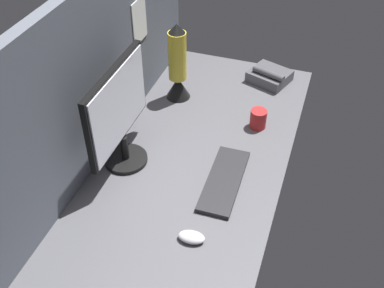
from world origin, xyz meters
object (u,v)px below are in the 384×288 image
at_px(monitor, 119,113).
at_px(mouse, 191,237).
at_px(lava_lamp, 178,68).
at_px(desk_phone, 269,76).
at_px(mug_red_plastic, 258,119).
at_px(keyboard, 224,180).

distance_m(monitor, mouse, 0.55).
xyz_separation_m(lava_lamp, desk_phone, (0.28, -0.40, -0.13)).
height_order(lava_lamp, desk_phone, lava_lamp).
bearing_deg(mug_red_plastic, lava_lamp, 75.66).
relative_size(lava_lamp, desk_phone, 1.65).
distance_m(mouse, mug_red_plastic, 0.71).
distance_m(keyboard, desk_phone, 0.78).
bearing_deg(mouse, lava_lamp, 18.57).
bearing_deg(mug_red_plastic, monitor, 130.01).
xyz_separation_m(keyboard, lava_lamp, (0.50, 0.38, 0.15)).
xyz_separation_m(monitor, mug_red_plastic, (0.40, -0.48, -0.20)).
relative_size(mouse, desk_phone, 0.41).
distance_m(lava_lamp, desk_phone, 0.50).
relative_size(mug_red_plastic, desk_phone, 0.38).
xyz_separation_m(mouse, lava_lamp, (0.81, 0.35, 0.15)).
relative_size(mouse, mug_red_plastic, 1.08).
height_order(monitor, mug_red_plastic, monitor).
bearing_deg(mug_red_plastic, desk_phone, 3.93).
xyz_separation_m(mouse, desk_phone, (1.09, -0.05, 0.01)).
relative_size(monitor, mouse, 4.71).
distance_m(mouse, desk_phone, 1.09).
relative_size(monitor, desk_phone, 1.92).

